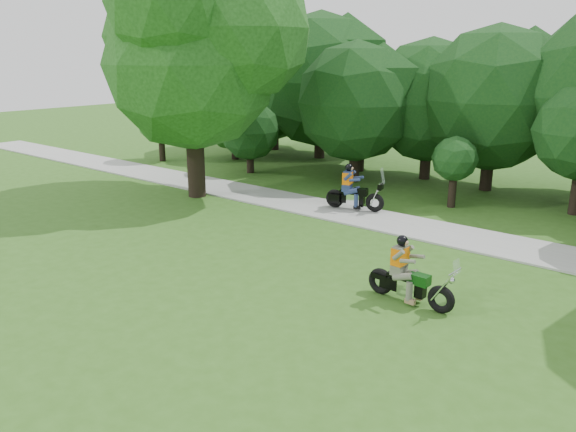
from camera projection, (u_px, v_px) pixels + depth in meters
The scene contains 6 objects.
ground at pixel (315, 344), 10.78m from camera, with size 100.00×100.00×0.00m, color #315C1A.
walkway at pixel (474, 239), 16.75m from camera, with size 60.00×2.20×0.06m, color gray.
tree_line at pixel (516, 101), 21.63m from camera, with size 39.46×11.80×7.73m.
big_tree_west at pixel (197, 43), 20.66m from camera, with size 8.64×6.56×9.96m.
chopper_motorcycle at pixel (406, 278), 12.46m from camera, with size 2.14×0.57×1.53m.
touring_motorcycle at pixel (351, 193), 19.73m from camera, with size 2.11×1.02×1.63m.
Camera 1 is at (5.68, -7.85, 5.36)m, focal length 35.00 mm.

